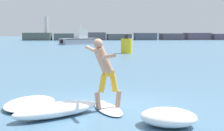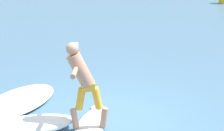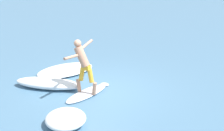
{
  "view_description": "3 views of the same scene",
  "coord_description": "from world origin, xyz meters",
  "px_view_note": "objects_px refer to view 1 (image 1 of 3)",
  "views": [
    {
      "loc": [
        -0.92,
        -10.08,
        2.11
      ],
      "look_at": [
        0.09,
        0.58,
        1.06
      ],
      "focal_mm": 60.0,
      "sensor_mm": 36.0,
      "label": 1
    },
    {
      "loc": [
        1.98,
        -5.84,
        3.31
      ],
      "look_at": [
        -0.01,
        0.77,
        1.01
      ],
      "focal_mm": 50.0,
      "sensor_mm": 36.0,
      "label": 2
    },
    {
      "loc": [
        8.78,
        -7.57,
        5.35
      ],
      "look_at": [
        -0.12,
        0.65,
        0.73
      ],
      "focal_mm": 60.0,
      "sensor_mm": 36.0,
      "label": 3
    }
  ],
  "objects_px": {
    "surfboard": "(108,109)",
    "surfer": "(104,67)",
    "fishing_boat_near_jetty": "(81,40)",
    "channel_marker_buoy": "(126,46)"
  },
  "relations": [
    {
      "from": "surfboard",
      "to": "fishing_boat_near_jetty",
      "type": "xyz_separation_m",
      "value": [
        -0.24,
        42.75,
        0.61
      ]
    },
    {
      "from": "surfer",
      "to": "channel_marker_buoy",
      "type": "bearing_deg",
      "value": 80.97
    },
    {
      "from": "surfboard",
      "to": "surfer",
      "type": "relative_size",
      "value": 1.15
    },
    {
      "from": "surfboard",
      "to": "surfer",
      "type": "height_order",
      "value": "surfer"
    },
    {
      "from": "channel_marker_buoy",
      "to": "surfer",
      "type": "bearing_deg",
      "value": -99.03
    },
    {
      "from": "surfer",
      "to": "channel_marker_buoy",
      "type": "xyz_separation_m",
      "value": [
        3.6,
        22.68,
        -0.48
      ]
    },
    {
      "from": "surfer",
      "to": "fishing_boat_near_jetty",
      "type": "bearing_deg",
      "value": 90.18
    },
    {
      "from": "surfer",
      "to": "fishing_boat_near_jetty",
      "type": "xyz_separation_m",
      "value": [
        -0.14,
        42.83,
        -0.5
      ]
    },
    {
      "from": "surfboard",
      "to": "channel_marker_buoy",
      "type": "distance_m",
      "value": 22.88
    },
    {
      "from": "fishing_boat_near_jetty",
      "to": "channel_marker_buoy",
      "type": "height_order",
      "value": "fishing_boat_near_jetty"
    }
  ]
}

